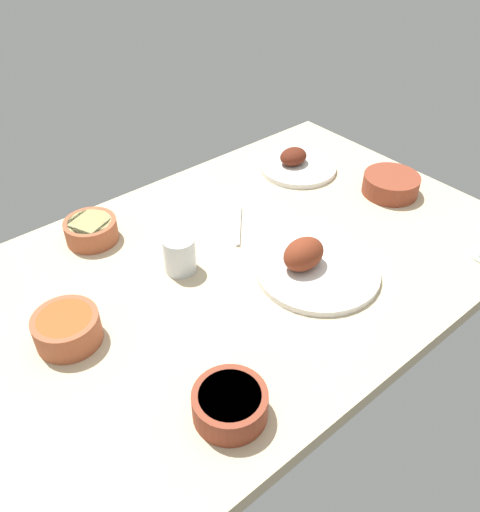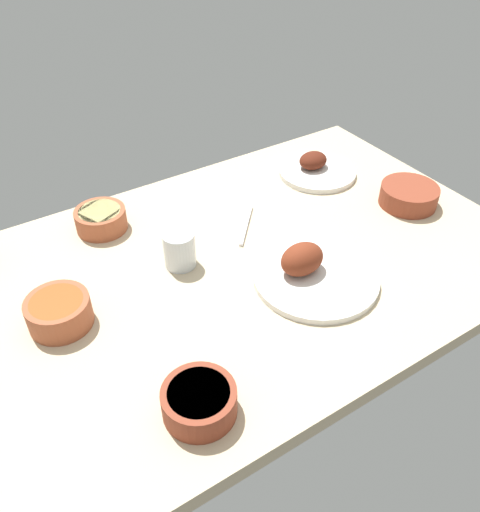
# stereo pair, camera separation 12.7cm
# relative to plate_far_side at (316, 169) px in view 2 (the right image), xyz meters

# --- Properties ---
(dining_table) EXTENTS (1.40, 0.90, 0.04)m
(dining_table) POSITION_rel_plate_far_side_xyz_m (0.42, 0.23, -0.04)
(dining_table) COLOR #C6B28E
(dining_table) RESTS_ON ground
(plate_far_side) EXTENTS (0.23, 0.23, 0.06)m
(plate_far_side) POSITION_rel_plate_far_side_xyz_m (0.00, 0.00, 0.00)
(plate_far_side) COLOR silver
(plate_far_side) RESTS_ON dining_table
(plate_near_viewer) EXTENTS (0.29, 0.29, 0.09)m
(plate_near_viewer) POSITION_rel_plate_far_side_xyz_m (0.32, 0.37, 0.01)
(plate_near_viewer) COLOR silver
(plate_near_viewer) RESTS_ON dining_table
(bowl_potatoes) EXTENTS (0.13, 0.13, 0.06)m
(bowl_potatoes) POSITION_rel_plate_far_side_xyz_m (0.65, -0.08, 0.01)
(bowl_potatoes) COLOR #A35133
(bowl_potatoes) RESTS_ON dining_table
(bowl_sauce) EXTENTS (0.16, 0.16, 0.06)m
(bowl_sauce) POSITION_rel_plate_far_side_xyz_m (-0.11, 0.27, 0.01)
(bowl_sauce) COLOR brown
(bowl_sauce) RESTS_ON dining_table
(bowl_onions) EXTENTS (0.14, 0.14, 0.06)m
(bowl_onions) POSITION_rel_plate_far_side_xyz_m (0.71, 0.55, 0.01)
(bowl_onions) COLOR brown
(bowl_onions) RESTS_ON dining_table
(bowl_soup) EXTENTS (0.14, 0.14, 0.06)m
(bowl_soup) POSITION_rel_plate_far_side_xyz_m (0.85, 0.20, 0.02)
(bowl_soup) COLOR #A35133
(bowl_soup) RESTS_ON dining_table
(water_tumbler) EXTENTS (0.08, 0.08, 0.09)m
(water_tumbler) POSITION_rel_plate_far_side_xyz_m (0.55, 0.16, 0.03)
(water_tumbler) COLOR silver
(water_tumbler) RESTS_ON dining_table
(fork_loose) EXTENTS (0.12, 0.14, 0.01)m
(fork_loose) POSITION_rel_plate_far_side_xyz_m (0.33, 0.12, -0.01)
(fork_loose) COLOR silver
(fork_loose) RESTS_ON dining_table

